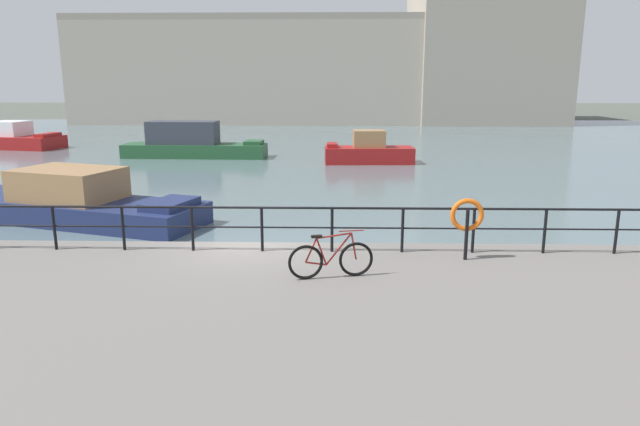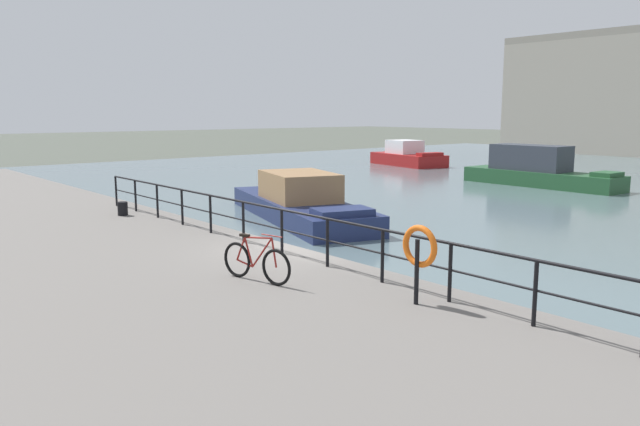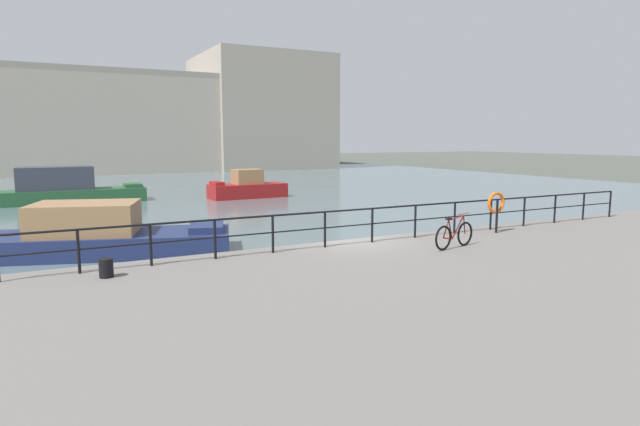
% 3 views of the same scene
% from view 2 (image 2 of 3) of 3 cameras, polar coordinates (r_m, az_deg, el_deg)
% --- Properties ---
extents(ground_plane, '(240.00, 240.00, 0.00)m').
position_cam_2_polar(ground_plane, '(15.69, -2.03, -6.30)').
color(ground_plane, '#4C5147').
extents(quay_promenade, '(56.00, 13.00, 0.90)m').
position_cam_2_polar(quay_promenade, '(12.81, -25.89, -8.77)').
color(quay_promenade, slate).
rests_on(quay_promenade, ground_plane).
extents(moored_harbor_tender, '(9.24, 2.49, 2.32)m').
position_cam_2_polar(moored_harbor_tender, '(37.75, 19.30, 3.73)').
color(moored_harbor_tender, '#23512D').
rests_on(moored_harbor_tender, water_basin).
extents(moored_green_narrowboat, '(6.97, 4.17, 1.97)m').
position_cam_2_polar(moored_green_narrowboat, '(50.12, 8.03, 5.17)').
color(moored_green_narrowboat, maroon).
rests_on(moored_green_narrowboat, water_basin).
extents(moored_red_daysailer, '(10.22, 5.63, 1.85)m').
position_cam_2_polar(moored_red_daysailer, '(24.59, -1.84, 0.99)').
color(moored_red_daysailer, navy).
rests_on(moored_red_daysailer, water_basin).
extents(quay_railing, '(21.50, 0.07, 1.08)m').
position_cam_2_polar(quay_railing, '(13.97, -1.51, -1.35)').
color(quay_railing, black).
rests_on(quay_railing, quay_promenade).
extents(parked_bicycle, '(1.74, 0.45, 0.98)m').
position_cam_2_polar(parked_bicycle, '(12.33, -5.88, -4.50)').
color(parked_bicycle, black).
rests_on(parked_bicycle, quay_promenade).
extents(mooring_bollard, '(0.32, 0.32, 0.44)m').
position_cam_2_polar(mooring_bollard, '(21.06, -17.65, 0.38)').
color(mooring_bollard, black).
rests_on(mooring_bollard, quay_promenade).
extents(life_ring_stand, '(0.75, 0.16, 1.40)m').
position_cam_2_polar(life_ring_stand, '(10.86, 9.10, -3.28)').
color(life_ring_stand, black).
rests_on(life_ring_stand, quay_promenade).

